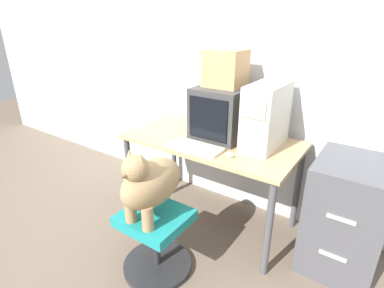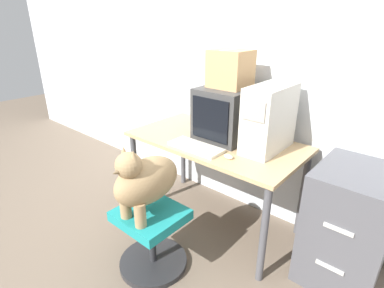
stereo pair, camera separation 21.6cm
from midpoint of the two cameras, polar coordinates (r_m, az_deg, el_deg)
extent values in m
plane|color=#6B5B4C|center=(2.56, -3.77, -18.03)|extent=(12.00, 12.00, 0.00)
cube|color=silver|center=(2.64, 6.71, 14.56)|extent=(8.00, 0.05, 2.60)
cube|color=tan|center=(2.42, 1.21, 0.66)|extent=(1.39, 0.74, 0.03)
cylinder|color=#4C4C51|center=(2.76, -14.02, -6.04)|extent=(0.05, 0.05, 0.75)
cylinder|color=#4C4C51|center=(2.10, 11.44, -15.86)|extent=(0.05, 0.05, 0.75)
cylinder|color=#4C4C51|center=(3.16, -5.43, -1.54)|extent=(0.05, 0.05, 0.75)
cylinder|color=#4C4C51|center=(2.61, 17.23, -8.13)|extent=(0.05, 0.05, 0.75)
cube|color=#383838|center=(2.42, 3.50, 6.15)|extent=(0.40, 0.47, 0.41)
cube|color=black|center=(2.23, 0.27, 4.71)|extent=(0.33, 0.01, 0.32)
cube|color=beige|center=(2.23, 11.31, 5.22)|extent=(0.22, 0.46, 0.47)
cube|color=#9E998E|center=(2.00, 8.77, 6.52)|extent=(0.16, 0.01, 0.13)
cube|color=beige|center=(2.22, -2.18, -0.62)|extent=(0.42, 0.18, 0.02)
cube|color=beige|center=(2.22, -2.19, -0.29)|extent=(0.39, 0.14, 0.00)
ellipsoid|color=beige|center=(2.09, 4.25, -2.15)|extent=(0.07, 0.04, 0.03)
cylinder|color=#262628|center=(2.37, -9.35, -21.82)|extent=(0.49, 0.49, 0.04)
cylinder|color=#262628|center=(2.23, -9.69, -18.19)|extent=(0.05, 0.05, 0.36)
cube|color=teal|center=(2.10, -10.08, -13.80)|extent=(0.43, 0.40, 0.07)
ellipsoid|color=#9E7F56|center=(1.95, -10.82, -7.37)|extent=(0.27, 0.49, 0.30)
cylinder|color=#9E7F56|center=(2.00, -14.75, -12.17)|extent=(0.07, 0.07, 0.17)
cylinder|color=#9E7F56|center=(1.91, -11.76, -13.76)|extent=(0.07, 0.07, 0.17)
sphere|color=#9E7F56|center=(1.79, -14.21, -4.59)|extent=(0.16, 0.16, 0.16)
cone|color=brown|center=(1.76, -15.95, -5.82)|extent=(0.07, 0.08, 0.07)
cone|color=#9E7F56|center=(1.80, -15.19, -2.12)|extent=(0.06, 0.06, 0.07)
cone|color=#9E7F56|center=(1.73, -13.23, -2.85)|extent=(0.06, 0.06, 0.07)
torus|color=blue|center=(1.83, -13.55, -6.06)|extent=(0.12, 0.12, 0.02)
cube|color=#4C4C51|center=(2.34, 24.77, -12.31)|extent=(0.47, 0.56, 0.81)
cube|color=beige|center=(2.02, 23.79, -13.12)|extent=(0.17, 0.01, 0.02)
cube|color=beige|center=(2.19, 22.56, -19.22)|extent=(0.17, 0.01, 0.02)
cube|color=tan|center=(2.35, 3.70, 14.18)|extent=(0.29, 0.26, 0.28)
cube|color=beige|center=(2.33, 3.79, 17.58)|extent=(0.04, 0.25, 0.00)
camera|label=1|loc=(0.11, -92.86, -1.20)|focal=28.00mm
camera|label=2|loc=(0.11, 87.14, 1.20)|focal=28.00mm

